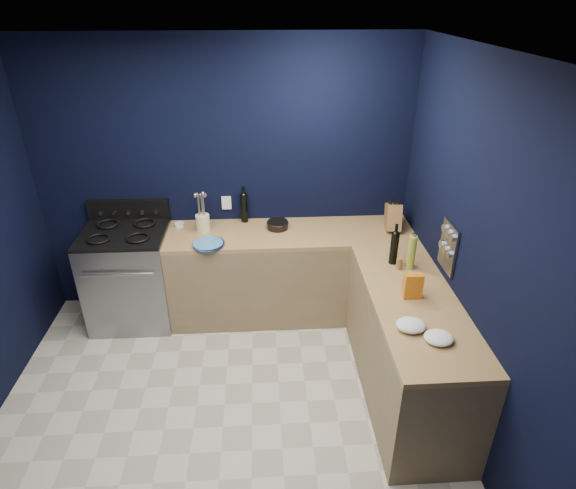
{
  "coord_description": "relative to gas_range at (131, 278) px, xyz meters",
  "views": [
    {
      "loc": [
        0.34,
        -2.53,
        2.9
      ],
      "look_at": [
        0.55,
        1.0,
        1.0
      ],
      "focal_mm": 29.79,
      "sensor_mm": 36.0,
      "label": 1
    }
  ],
  "objects": [
    {
      "name": "floor",
      "position": [
        0.93,
        -1.42,
        -0.47
      ],
      "size": [
        3.5,
        3.5,
        0.02
      ],
      "primitive_type": "cube",
      "color": "beige",
      "rests_on": "ground"
    },
    {
      "name": "ceiling",
      "position": [
        0.93,
        -1.42,
        2.15
      ],
      "size": [
        3.5,
        3.5,
        0.02
      ],
      "primitive_type": "cube",
      "color": "silver",
      "rests_on": "ground"
    },
    {
      "name": "wall_back",
      "position": [
        0.93,
        0.34,
        0.84
      ],
      "size": [
        3.5,
        0.02,
        2.6
      ],
      "primitive_type": "cube",
      "color": "black",
      "rests_on": "ground"
    },
    {
      "name": "wall_right",
      "position": [
        2.69,
        -1.42,
        0.84
      ],
      "size": [
        0.02,
        3.5,
        2.6
      ],
      "primitive_type": "cube",
      "color": "black",
      "rests_on": "ground"
    },
    {
      "name": "cab_back",
      "position": [
        1.53,
        0.02,
        -0.03
      ],
      "size": [
        2.3,
        0.63,
        0.86
      ],
      "primitive_type": "cube",
      "color": "olive",
      "rests_on": "floor"
    },
    {
      "name": "top_back",
      "position": [
        1.53,
        0.02,
        0.42
      ],
      "size": [
        2.3,
        0.63,
        0.04
      ],
      "primitive_type": "cube",
      "color": "brown",
      "rests_on": "cab_back"
    },
    {
      "name": "cab_right",
      "position": [
        2.37,
        -1.13,
        -0.03
      ],
      "size": [
        0.63,
        1.67,
        0.86
      ],
      "primitive_type": "cube",
      "color": "olive",
      "rests_on": "floor"
    },
    {
      "name": "top_right",
      "position": [
        2.37,
        -1.13,
        0.42
      ],
      "size": [
        0.63,
        1.67,
        0.04
      ],
      "primitive_type": "cube",
      "color": "brown",
      "rests_on": "cab_right"
    },
    {
      "name": "gas_range",
      "position": [
        0.0,
        0.0,
        0.0
      ],
      "size": [
        0.76,
        0.66,
        0.92
      ],
      "primitive_type": "cube",
      "color": "gray",
      "rests_on": "floor"
    },
    {
      "name": "oven_door",
      "position": [
        0.0,
        -0.32,
        -0.01
      ],
      "size": [
        0.59,
        0.02,
        0.42
      ],
      "primitive_type": "cube",
      "color": "black",
      "rests_on": "gas_range"
    },
    {
      "name": "cooktop",
      "position": [
        0.0,
        0.0,
        0.48
      ],
      "size": [
        0.76,
        0.66,
        0.03
      ],
      "primitive_type": "cube",
      "color": "black",
      "rests_on": "gas_range"
    },
    {
      "name": "backguard",
      "position": [
        0.0,
        0.3,
        0.58
      ],
      "size": [
        0.76,
        0.06,
        0.2
      ],
      "primitive_type": "cube",
      "color": "black",
      "rests_on": "gas_range"
    },
    {
      "name": "spice_panel",
      "position": [
        2.67,
        -0.87,
        0.72
      ],
      "size": [
        0.02,
        0.28,
        0.38
      ],
      "primitive_type": "cube",
      "color": "gray",
      "rests_on": "wall_right"
    },
    {
      "name": "wall_outlet",
      "position": [
        0.93,
        0.32,
        0.62
      ],
      "size": [
        0.09,
        0.02,
        0.13
      ],
      "primitive_type": "cube",
      "color": "white",
      "rests_on": "wall_back"
    },
    {
      "name": "plate_stack",
      "position": [
        0.79,
        -0.22,
        0.46
      ],
      "size": [
        0.31,
        0.31,
        0.03
      ],
      "primitive_type": "cylinder",
      "rotation": [
        0.0,
        0.0,
        0.18
      ],
      "color": "teal",
      "rests_on": "top_back"
    },
    {
      "name": "ramekin",
      "position": [
        0.48,
        0.2,
        0.46
      ],
      "size": [
        0.09,
        0.09,
        0.03
      ],
      "primitive_type": "cylinder",
      "rotation": [
        0.0,
        0.0,
        0.01
      ],
      "color": "white",
      "rests_on": "top_back"
    },
    {
      "name": "utensil_crock",
      "position": [
        0.72,
        0.09,
        0.52
      ],
      "size": [
        0.15,
        0.15,
        0.16
      ],
      "primitive_type": "cylinder",
      "rotation": [
        0.0,
        0.0,
        -0.21
      ],
      "color": "beige",
      "rests_on": "top_back"
    },
    {
      "name": "wine_bottle_back",
      "position": [
        1.1,
        0.27,
        0.58
      ],
      "size": [
        0.09,
        0.09,
        0.28
      ],
      "primitive_type": "cylinder",
      "rotation": [
        0.0,
        0.0,
        0.3
      ],
      "color": "black",
      "rests_on": "top_back"
    },
    {
      "name": "lemon_basket",
      "position": [
        1.41,
        0.09,
        0.48
      ],
      "size": [
        0.2,
        0.2,
        0.07
      ],
      "primitive_type": "cylinder",
      "rotation": [
        0.0,
        0.0,
        0.02
      ],
      "color": "black",
      "rests_on": "top_back"
    },
    {
      "name": "knife_block",
      "position": [
        2.49,
        0.02,
        0.56
      ],
      "size": [
        0.17,
        0.3,
        0.3
      ],
      "primitive_type": "cube",
      "rotation": [
        -0.31,
        0.0,
        -0.13
      ],
      "color": "brown",
      "rests_on": "top_back"
    },
    {
      "name": "wine_bottle_right",
      "position": [
        2.33,
        -0.61,
        0.58
      ],
      "size": [
        0.08,
        0.08,
        0.27
      ],
      "primitive_type": "cylinder",
      "rotation": [
        0.0,
        0.0,
        -0.21
      ],
      "color": "black",
      "rests_on": "top_right"
    },
    {
      "name": "oil_bottle",
      "position": [
        2.45,
        -0.7,
        0.58
      ],
      "size": [
        0.09,
        0.09,
        0.29
      ],
      "primitive_type": "cylinder",
      "rotation": [
        0.0,
        0.0,
        -0.36
      ],
      "color": "#919F34",
      "rests_on": "top_right"
    },
    {
      "name": "spice_jar_near",
      "position": [
        2.36,
        -0.7,
        0.49
      ],
      "size": [
        0.05,
        0.05,
        0.1
      ],
      "primitive_type": "cylinder",
      "rotation": [
        0.0,
        0.0,
        -0.11
      ],
      "color": "olive",
      "rests_on": "top_right"
    },
    {
      "name": "spice_jar_far",
      "position": [
        2.33,
        -0.98,
        0.48
      ],
      "size": [
        0.06,
        0.06,
        0.09
      ],
      "primitive_type": "cylinder",
      "rotation": [
        0.0,
        0.0,
        0.37
      ],
      "color": "olive",
      "rests_on": "top_right"
    },
    {
      "name": "crouton_bag",
      "position": [
        2.35,
        -1.11,
        0.54
      ],
      "size": [
        0.13,
        0.07,
        0.2
      ],
      "primitive_type": "cube",
      "rotation": [
        0.0,
        0.0,
        -0.02
      ],
      "color": "#C30708",
      "rests_on": "top_right"
    },
    {
      "name": "towel_front",
      "position": [
        2.23,
        -1.48,
        0.47
      ],
      "size": [
        0.22,
        0.19,
        0.07
      ],
      "primitive_type": "ellipsoid",
      "rotation": [
        0.0,
        0.0,
        0.11
      ],
      "color": "white",
      "rests_on": "top_right"
    },
    {
      "name": "towel_end",
      "position": [
        2.38,
        -1.6,
        0.47
      ],
      "size": [
        0.24,
        0.23,
        0.06
      ],
      "primitive_type": "ellipsoid",
      "rotation": [
        0.0,
        0.0,
        -0.35
      ],
      "color": "white",
      "rests_on": "top_right"
    }
  ]
}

